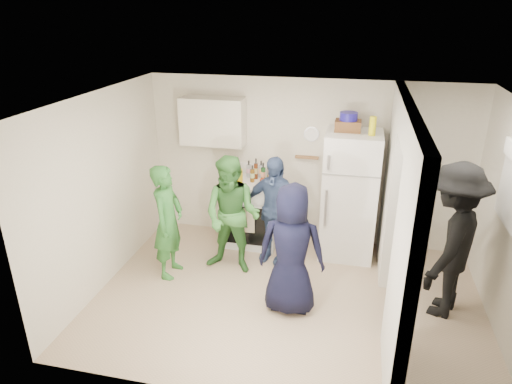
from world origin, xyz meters
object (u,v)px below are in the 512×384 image
stove (251,212)px  yellow_cup_stack_top (373,126)px  person_nook (451,241)px  person_navy (291,250)px  blue_bowl (349,116)px  person_denim (274,210)px  person_green_center (232,216)px  fridge (350,195)px  wicker_basket (348,126)px  person_green_left (168,222)px

stove → yellow_cup_stack_top: size_ratio=4.05×
yellow_cup_stack_top → person_nook: bearing=-48.0°
stove → person_navy: (0.85, -1.56, 0.30)m
blue_bowl → person_denim: size_ratio=0.15×
stove → person_green_center: 0.91m
fridge → stove: bearing=178.8°
wicker_basket → person_navy: wicker_basket is taller
person_green_left → person_green_center: 0.85m
blue_bowl → person_nook: (1.28, -1.21, -1.11)m
person_green_center → person_navy: size_ratio=1.02×
fridge → person_denim: fridge is taller
stove → person_green_center: bearing=-94.1°
person_green_left → fridge: bearing=-62.8°
stove → fridge: 1.51m
blue_bowl → yellow_cup_stack_top: 0.36m
stove → person_green_left: person_green_left is taller
yellow_cup_stack_top → person_green_left: size_ratio=0.16×
person_green_left → person_green_center: size_ratio=0.95×
stove → person_green_center: person_green_center is taller
person_nook → person_green_left: bearing=-66.5°
fridge → wicker_basket: (-0.10, 0.05, 1.00)m
fridge → yellow_cup_stack_top: (0.22, -0.10, 1.05)m
person_denim → person_nook: person_nook is taller
wicker_basket → yellow_cup_stack_top: yellow_cup_stack_top is taller
person_green_center → person_denim: (0.49, 0.40, -0.04)m
person_nook → person_green_center: bearing=-72.8°
person_denim → fridge: bearing=37.8°
wicker_basket → blue_bowl: blue_bowl is taller
person_nook → blue_bowl: bearing=-109.1°
person_navy → blue_bowl: bearing=-109.0°
yellow_cup_stack_top → blue_bowl: bearing=154.9°
yellow_cup_stack_top → person_green_left: yellow_cup_stack_top is taller
yellow_cup_stack_top → person_green_left: 2.98m
person_green_left → person_denim: (1.30, 0.69, -0.00)m
person_navy → person_nook: 1.82m
person_green_left → person_denim: size_ratio=1.00×
blue_bowl → person_green_left: size_ratio=0.15×
person_navy → person_nook: person_nook is taller
fridge → person_nook: (1.18, -1.16, 0.02)m
blue_bowl → person_navy: bearing=-107.7°
yellow_cup_stack_top → stove: bearing=175.6°
stove → wicker_basket: size_ratio=2.90×
person_denim → person_nook: 2.32m
person_green_center → person_navy: (0.91, -0.71, -0.01)m
wicker_basket → yellow_cup_stack_top: (0.32, -0.15, 0.05)m
person_green_left → person_navy: size_ratio=0.97×
stove → person_green_center: (-0.06, -0.85, 0.32)m
person_green_center → person_nook: bearing=-0.9°
fridge → blue_bowl: (-0.10, 0.05, 1.13)m
blue_bowl → person_green_center: size_ratio=0.15×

